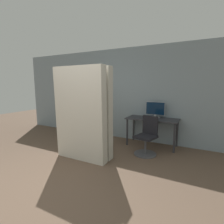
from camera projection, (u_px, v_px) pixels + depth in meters
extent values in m
plane|color=brown|center=(31.00, 200.00, 2.50)|extent=(16.00, 16.00, 0.00)
cube|color=gray|center=(126.00, 94.00, 5.25)|extent=(8.00, 0.06, 2.70)
cube|color=#2D2D33|center=(152.00, 119.00, 4.63)|extent=(1.35, 0.61, 0.03)
cylinder|color=#2D2D33|center=(127.00, 132.00, 4.76)|extent=(0.05, 0.05, 0.73)
cylinder|color=#2D2D33|center=(174.00, 138.00, 4.19)|extent=(0.05, 0.05, 0.73)
cylinder|color=#2D2D33|center=(134.00, 128.00, 5.19)|extent=(0.05, 0.05, 0.73)
cylinder|color=#2D2D33|center=(177.00, 133.00, 4.62)|extent=(0.05, 0.05, 0.73)
cylinder|color=#B7B7BC|center=(155.00, 117.00, 4.76)|extent=(0.25, 0.25, 0.02)
cylinder|color=#B7B7BC|center=(155.00, 116.00, 4.75)|extent=(0.04, 0.04, 0.06)
cube|color=#B7B7BC|center=(155.00, 108.00, 4.73)|extent=(0.51, 0.02, 0.36)
cube|color=#0A1E38|center=(155.00, 108.00, 4.72)|extent=(0.49, 0.03, 0.33)
cylinder|color=#4C4C51|center=(145.00, 154.00, 4.14)|extent=(0.52, 0.52, 0.03)
cylinder|color=#4C4C51|center=(145.00, 146.00, 4.11)|extent=(0.05, 0.05, 0.38)
cube|color=black|center=(146.00, 137.00, 4.08)|extent=(0.53, 0.53, 0.05)
cube|color=black|center=(150.00, 125.00, 4.19)|extent=(0.39, 0.13, 0.45)
cube|color=black|center=(69.00, 107.00, 6.11)|extent=(0.02, 0.34, 1.72)
cube|color=black|center=(89.00, 109.00, 5.73)|extent=(0.02, 0.34, 1.72)
cube|color=black|center=(81.00, 107.00, 6.06)|extent=(0.85, 0.02, 1.72)
cube|color=black|center=(79.00, 132.00, 6.05)|extent=(0.81, 0.30, 0.02)
cube|color=black|center=(79.00, 124.00, 6.01)|extent=(0.81, 0.30, 0.02)
cube|color=black|center=(79.00, 116.00, 5.97)|extent=(0.81, 0.30, 0.02)
cube|color=black|center=(78.00, 108.00, 5.92)|extent=(0.81, 0.30, 0.02)
cube|color=black|center=(78.00, 100.00, 5.88)|extent=(0.81, 0.30, 0.02)
cube|color=black|center=(78.00, 91.00, 5.84)|extent=(0.81, 0.30, 0.02)
cube|color=black|center=(78.00, 82.00, 5.79)|extent=(0.81, 0.30, 0.02)
cube|color=silver|center=(69.00, 128.00, 6.16)|extent=(0.02, 0.17, 0.23)
cube|color=brown|center=(71.00, 128.00, 6.17)|extent=(0.04, 0.18, 0.19)
cube|color=brown|center=(72.00, 128.00, 6.17)|extent=(0.03, 0.25, 0.21)
cube|color=#1E4C9E|center=(73.00, 128.00, 6.17)|extent=(0.03, 0.21, 0.19)
cube|color=#232328|center=(71.00, 121.00, 6.19)|extent=(0.03, 0.18, 0.16)
cube|color=red|center=(70.00, 120.00, 6.13)|extent=(0.02, 0.24, 0.20)
cube|color=gold|center=(72.00, 120.00, 6.13)|extent=(0.02, 0.24, 0.21)
cube|color=#1E4C9E|center=(72.00, 120.00, 6.12)|extent=(0.04, 0.17, 0.21)
cube|color=brown|center=(74.00, 120.00, 6.12)|extent=(0.04, 0.17, 0.20)
cube|color=#1E4C9E|center=(74.00, 120.00, 6.09)|extent=(0.02, 0.22, 0.21)
cube|color=#287A38|center=(75.00, 121.00, 6.06)|extent=(0.03, 0.24, 0.20)
cube|color=#1E4C9E|center=(77.00, 121.00, 6.09)|extent=(0.02, 0.18, 0.21)
cube|color=teal|center=(76.00, 121.00, 6.02)|extent=(0.03, 0.21, 0.18)
cube|color=silver|center=(70.00, 112.00, 6.10)|extent=(0.03, 0.21, 0.24)
cube|color=#287A38|center=(71.00, 112.00, 6.11)|extent=(0.03, 0.22, 0.21)
cube|color=teal|center=(72.00, 112.00, 6.09)|extent=(0.03, 0.21, 0.24)
cube|color=#7A2D84|center=(73.00, 113.00, 6.11)|extent=(0.03, 0.18, 0.18)
cube|color=silver|center=(73.00, 112.00, 6.04)|extent=(0.03, 0.24, 0.24)
cube|color=brown|center=(73.00, 112.00, 6.01)|extent=(0.04, 0.17, 0.23)
cube|color=orange|center=(70.00, 104.00, 6.08)|extent=(0.04, 0.22, 0.20)
cube|color=#232328|center=(71.00, 104.00, 6.07)|extent=(0.03, 0.23, 0.23)
cube|color=teal|center=(72.00, 105.00, 6.05)|extent=(0.03, 0.22, 0.18)
cube|color=teal|center=(71.00, 105.00, 5.98)|extent=(0.03, 0.17, 0.18)
cube|color=silver|center=(74.00, 105.00, 6.03)|extent=(0.03, 0.18, 0.18)
cube|color=#232328|center=(75.00, 105.00, 6.01)|extent=(0.03, 0.25, 0.19)
cube|color=red|center=(69.00, 96.00, 6.04)|extent=(0.03, 0.22, 0.21)
cube|color=#232328|center=(71.00, 96.00, 6.04)|extent=(0.03, 0.19, 0.21)
cube|color=red|center=(70.00, 96.00, 5.94)|extent=(0.03, 0.17, 0.24)
cube|color=#232328|center=(71.00, 97.00, 5.96)|extent=(0.02, 0.20, 0.17)
cube|color=teal|center=(72.00, 96.00, 5.95)|extent=(0.03, 0.23, 0.24)
cube|color=teal|center=(74.00, 96.00, 5.97)|extent=(0.03, 0.25, 0.18)
cube|color=#1E4C9E|center=(69.00, 88.00, 5.97)|extent=(0.04, 0.20, 0.17)
cube|color=#1E4C9E|center=(70.00, 88.00, 5.96)|extent=(0.02, 0.22, 0.18)
cube|color=brown|center=(71.00, 88.00, 5.99)|extent=(0.03, 0.22, 0.18)
cube|color=#232328|center=(73.00, 88.00, 5.98)|extent=(0.04, 0.18, 0.21)
cube|color=orange|center=(73.00, 87.00, 5.95)|extent=(0.04, 0.21, 0.22)
cube|color=brown|center=(73.00, 88.00, 5.89)|extent=(0.02, 0.25, 0.20)
cube|color=silver|center=(75.00, 88.00, 5.91)|extent=(0.03, 0.18, 0.16)
cube|color=brown|center=(75.00, 88.00, 5.88)|extent=(0.03, 0.24, 0.18)
cube|color=red|center=(77.00, 87.00, 5.88)|extent=(0.03, 0.23, 0.23)
cube|color=beige|center=(80.00, 114.00, 3.73)|extent=(1.22, 0.23, 2.02)
cube|color=beige|center=(104.00, 117.00, 3.45)|extent=(0.01, 0.24, 1.98)
cube|color=beige|center=(87.00, 113.00, 3.97)|extent=(1.22, 0.20, 2.02)
cube|color=beige|center=(111.00, 115.00, 3.69)|extent=(0.01, 0.21, 1.98)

